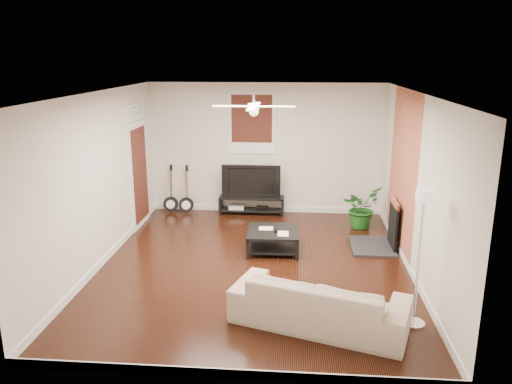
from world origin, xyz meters
TOP-DOWN VIEW (x-y plane):
  - room at (0.00, 0.00)m, footprint 5.01×6.01m
  - brick_accent at (2.49, 1.00)m, footprint 0.02×2.20m
  - fireplace at (2.20, 1.00)m, footprint 0.80×1.10m
  - window_back at (-0.30, 2.97)m, footprint 1.00×0.06m
  - door_left at (-2.46, 1.90)m, footprint 0.08×1.00m
  - tv_stand at (-0.29, 2.78)m, footprint 1.39×0.37m
  - tv at (-0.29, 2.80)m, footprint 1.25×0.16m
  - coffee_table at (0.28, 0.69)m, footprint 0.91×0.91m
  - sofa at (0.99, -1.78)m, footprint 2.37×1.51m
  - floor_lamp at (2.20, -1.68)m, footprint 0.38×0.38m
  - potted_plant at (1.97, 2.08)m, footprint 0.98×1.00m
  - guitar_left at (-2.07, 2.75)m, footprint 0.36×0.28m
  - guitar_right at (-1.72, 2.72)m, footprint 0.37×0.30m
  - ceiling_fan at (0.00, 0.00)m, footprint 1.24×1.24m

SIDE VIEW (x-z plane):
  - coffee_table at x=0.28m, z-range 0.00..0.37m
  - tv_stand at x=-0.29m, z-range 0.00..0.39m
  - sofa at x=0.99m, z-range 0.00..0.65m
  - potted_plant at x=1.97m, z-range 0.00..0.84m
  - fireplace at x=2.20m, z-range 0.00..0.92m
  - guitar_left at x=-2.07m, z-range 0.00..1.06m
  - guitar_right at x=-1.72m, z-range 0.00..1.06m
  - tv at x=-0.29m, z-range 0.39..1.11m
  - floor_lamp at x=2.20m, z-range 0.00..1.81m
  - door_left at x=-2.46m, z-range 0.00..2.50m
  - room at x=0.00m, z-range 0.00..2.80m
  - brick_accent at x=2.49m, z-range 0.00..2.80m
  - window_back at x=-0.30m, z-range 1.30..2.60m
  - ceiling_fan at x=0.00m, z-range 2.44..2.76m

